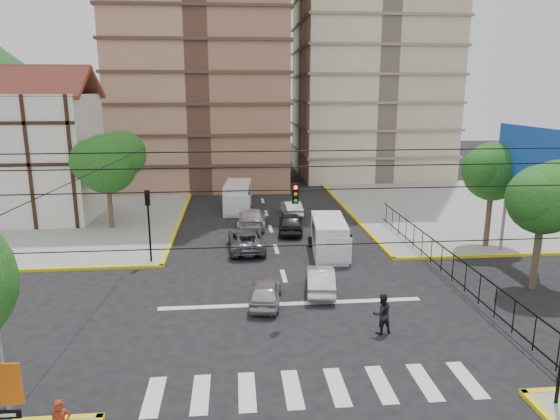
{
  "coord_description": "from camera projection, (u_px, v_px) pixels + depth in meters",
  "views": [
    {
      "loc": [
        -2.69,
        -21.49,
        10.23
      ],
      "look_at": [
        -0.27,
        4.42,
        4.0
      ],
      "focal_mm": 32.0,
      "sensor_mm": 36.0,
      "label": 1
    }
  ],
  "objects": [
    {
      "name": "tudor_building",
      "position": [
        29.0,
        155.0,
        39.86
      ],
      "size": [
        10.8,
        8.05,
        12.23
      ],
      "color": "silver",
      "rests_on": "ground"
    },
    {
      "name": "car_silver_rear_left",
      "position": [
        252.0,
        218.0,
        38.2
      ],
      "size": [
        2.41,
        5.22,
        1.48
      ],
      "primitive_type": "imported",
      "rotation": [
        0.0,
        0.0,
        3.07
      ],
      "color": "#B6B6BB",
      "rests_on": "ground"
    },
    {
      "name": "car_silver_front_left",
      "position": [
        266.0,
        292.0,
        24.49
      ],
      "size": [
        1.96,
        3.83,
        1.25
      ],
      "primitive_type": "imported",
      "rotation": [
        0.0,
        0.0,
        3.0
      ],
      "color": "#B4B4B9",
      "rests_on": "ground"
    },
    {
      "name": "district_sign",
      "position": [
        6.0,
        394.0,
        13.12
      ],
      "size": [
        0.9,
        0.12,
        3.2
      ],
      "color": "slate",
      "rests_on": "ground"
    },
    {
      "name": "car_darkgrey_mid_right",
      "position": [
        291.0,
        222.0,
        36.87
      ],
      "size": [
        2.3,
        4.6,
        1.5
      ],
      "primitive_type": "imported",
      "rotation": [
        0.0,
        0.0,
        3.02
      ],
      "color": "black",
      "rests_on": "ground"
    },
    {
      "name": "sidewalk_nw",
      "position": [
        24.0,
        218.0,
        40.97
      ],
      "size": [
        26.0,
        26.0,
        0.15
      ],
      "primitive_type": "cube",
      "color": "gray",
      "rests_on": "ground"
    },
    {
      "name": "tree_park_c",
      "position": [
        494.0,
        169.0,
        32.19
      ],
      "size": [
        4.65,
        3.8,
        7.25
      ],
      "color": "#473828",
      "rests_on": "ground"
    },
    {
      "name": "van_right_lane",
      "position": [
        330.0,
        238.0,
        31.67
      ],
      "size": [
        2.42,
        5.2,
        2.27
      ],
      "rotation": [
        0.0,
        0.0,
        -0.09
      ],
      "color": "silver",
      "rests_on": "ground"
    },
    {
      "name": "van_left_lane",
      "position": [
        238.0,
        198.0,
        43.23
      ],
      "size": [
        2.54,
        5.55,
        2.43
      ],
      "rotation": [
        0.0,
        0.0,
        -0.08
      ],
      "color": "silver",
      "rests_on": "ground"
    },
    {
      "name": "traffic_light_hanging",
      "position": [
        301.0,
        201.0,
        20.09
      ],
      "size": [
        18.0,
        9.12,
        0.92
      ],
      "color": "black",
      "rests_on": "ground"
    },
    {
      "name": "billboard",
      "position": [
        528.0,
        165.0,
        29.15
      ],
      "size": [
        0.36,
        6.2,
        8.1
      ],
      "color": "slate",
      "rests_on": "ground"
    },
    {
      "name": "sidewalk_ne",
      "position": [
        489.0,
        207.0,
        44.59
      ],
      "size": [
        26.0,
        26.0,
        0.15
      ],
      "primitive_type": "cube",
      "color": "gray",
      "rests_on": "ground"
    },
    {
      "name": "traffic_light_nw",
      "position": [
        148.0,
        214.0,
        29.56
      ],
      "size": [
        0.28,
        0.22,
        4.4
      ],
      "color": "black",
      "rests_on": "ground"
    },
    {
      "name": "stop_line",
      "position": [
        291.0,
        304.0,
        24.59
      ],
      "size": [
        13.0,
        0.4,
        0.01
      ],
      "primitive_type": "cube",
      "color": "silver",
      "rests_on": "ground"
    },
    {
      "name": "tree_park_a",
      "position": [
        545.0,
        196.0,
        25.4
      ],
      "size": [
        4.41,
        3.6,
        6.83
      ],
      "color": "#473828",
      "rests_on": "ground"
    },
    {
      "name": "park_fence",
      "position": [
        440.0,
        274.0,
        28.6
      ],
      "size": [
        0.1,
        22.5,
        1.66
      ],
      "primitive_type": null,
      "color": "black",
      "rests_on": "ground"
    },
    {
      "name": "crosswalk_stripes",
      "position": [
        315.0,
        388.0,
        17.62
      ],
      "size": [
        12.0,
        2.4,
        0.01
      ],
      "primitive_type": "cube",
      "color": "silver",
      "rests_on": "ground"
    },
    {
      "name": "pedestrian_crosswalk",
      "position": [
        382.0,
        314.0,
        21.43
      ],
      "size": [
        1.01,
        0.87,
        1.8
      ],
      "primitive_type": "imported",
      "rotation": [
        0.0,
        0.0,
        3.39
      ],
      "color": "black",
      "rests_on": "ground"
    },
    {
      "name": "ground",
      "position": [
        294.0,
        314.0,
        23.43
      ],
      "size": [
        160.0,
        160.0,
        0.0
      ],
      "primitive_type": "plane",
      "color": "black",
      "rests_on": "ground"
    },
    {
      "name": "tree_tudor",
      "position": [
        108.0,
        161.0,
        36.65
      ],
      "size": [
        5.39,
        4.4,
        7.43
      ],
      "color": "#473828",
      "rests_on": "ground"
    },
    {
      "name": "car_white_rear_right",
      "position": [
        291.0,
        208.0,
        41.87
      ],
      "size": [
        1.61,
        3.96,
        1.28
      ],
      "primitive_type": "imported",
      "rotation": [
        0.0,
        0.0,
        3.21
      ],
      "color": "white",
      "rests_on": "ground"
    },
    {
      "name": "car_white_front_right",
      "position": [
        321.0,
        279.0,
        25.98
      ],
      "size": [
        1.92,
        4.13,
        1.31
      ],
      "primitive_type": "imported",
      "rotation": [
        0.0,
        0.0,
        3.0
      ],
      "color": "silver",
      "rests_on": "ground"
    },
    {
      "name": "car_grey_mid_left",
      "position": [
        246.0,
        240.0,
        32.82
      ],
      "size": [
        2.47,
        5.01,
        1.37
      ],
      "primitive_type": "imported",
      "rotation": [
        0.0,
        0.0,
        3.18
      ],
      "color": "slate",
      "rests_on": "ground"
    }
  ]
}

